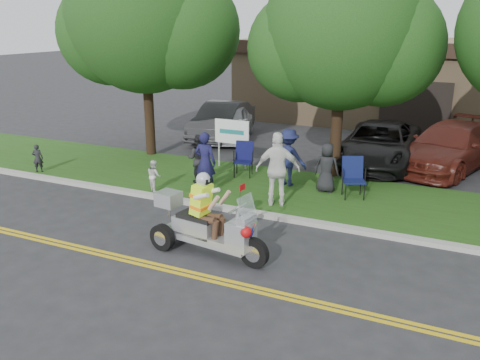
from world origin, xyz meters
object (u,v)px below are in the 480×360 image
at_px(spectator_adult_right, 278,169).
at_px(parked_car_left, 222,120).
at_px(parked_car_far_left, 229,122).
at_px(lawn_chair_a, 244,156).
at_px(lawn_chair_b, 353,174).
at_px(parked_car_right, 450,147).
at_px(spectator_adult_left, 205,162).
at_px(spectator_adult_mid, 199,159).
at_px(trike_scooter, 206,226).
at_px(parked_car_mid, 379,144).

xyz_separation_m(spectator_adult_right, parked_car_left, (-5.33, 7.15, -0.35)).
relative_size(spectator_adult_right, parked_car_far_left, 0.46).
xyz_separation_m(lawn_chair_a, lawn_chair_b, (3.68, -0.59, 0.02)).
bearing_deg(parked_car_left, parked_car_right, -12.94).
height_order(spectator_adult_left, spectator_adult_mid, spectator_adult_left).
xyz_separation_m(lawn_chair_a, spectator_adult_right, (2.00, -2.18, 0.39)).
xyz_separation_m(spectator_adult_mid, parked_car_right, (6.91, 5.27, -0.08)).
relative_size(spectator_adult_right, parked_car_right, 0.37).
height_order(trike_scooter, parked_car_mid, trike_scooter).
distance_m(lawn_chair_b, parked_car_right, 5.10).
bearing_deg(lawn_chair_a, spectator_adult_mid, -140.65).
relative_size(lawn_chair_b, spectator_adult_right, 0.57).
xyz_separation_m(spectator_adult_right, parked_car_right, (3.98, 6.15, -0.33)).
height_order(parked_car_mid, parked_car_right, parked_car_right).
xyz_separation_m(spectator_adult_right, parked_car_mid, (1.67, 5.63, -0.37)).
bearing_deg(lawn_chair_b, parked_car_far_left, 115.77).
bearing_deg(parked_car_left, parked_car_mid, -19.04).
height_order(lawn_chair_a, parked_car_left, parked_car_left).
xyz_separation_m(trike_scooter, lawn_chair_a, (-1.59, 5.47, 0.07)).
relative_size(spectator_adult_left, parked_car_mid, 0.33).
relative_size(spectator_adult_mid, parked_car_right, 0.28).
bearing_deg(lawn_chair_b, lawn_chair_a, 146.28).
height_order(lawn_chair_a, spectator_adult_mid, spectator_adult_mid).
relative_size(lawn_chair_a, parked_car_far_left, 0.25).
distance_m(spectator_adult_right, parked_car_left, 8.92).
height_order(trike_scooter, lawn_chair_b, trike_scooter).
bearing_deg(parked_car_left, trike_scooter, -71.57).
bearing_deg(spectator_adult_mid, trike_scooter, 104.63).
relative_size(parked_car_left, parked_car_mid, 0.87).
distance_m(spectator_adult_right, parked_car_right, 7.33).
distance_m(lawn_chair_a, parked_car_mid, 5.04).
xyz_separation_m(trike_scooter, spectator_adult_mid, (-2.53, 4.17, 0.21)).
bearing_deg(spectator_adult_right, spectator_adult_left, -23.47).
distance_m(lawn_chair_b, parked_car_far_left, 8.59).
height_order(spectator_adult_left, parked_car_left, spectator_adult_left).
distance_m(lawn_chair_a, parked_car_right, 7.17).
bearing_deg(spectator_adult_right, parked_car_far_left, -74.09).
xyz_separation_m(spectator_adult_left, spectator_adult_right, (2.32, -0.18, 0.12)).
xyz_separation_m(trike_scooter, spectator_adult_left, (-1.91, 3.47, 0.35)).
bearing_deg(lawn_chair_a, trike_scooter, -88.67).
height_order(lawn_chair_b, parked_car_far_left, parked_car_far_left).
relative_size(spectator_adult_left, parked_car_left, 0.38).
relative_size(lawn_chair_b, parked_car_left, 0.25).
relative_size(lawn_chair_a, spectator_adult_right, 0.55).
relative_size(lawn_chair_b, spectator_adult_left, 0.64).
height_order(parked_car_left, parked_car_right, parked_car_right).
height_order(spectator_adult_right, parked_car_far_left, spectator_adult_right).
xyz_separation_m(spectator_adult_mid, parked_car_mid, (4.61, 4.75, -0.12)).
bearing_deg(parked_car_right, spectator_adult_left, -117.32).
bearing_deg(spectator_adult_mid, parked_car_mid, -150.72).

